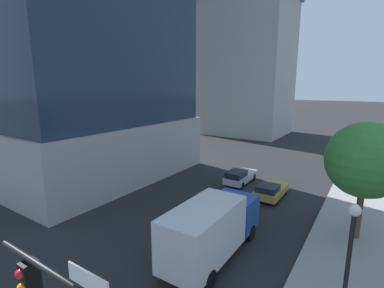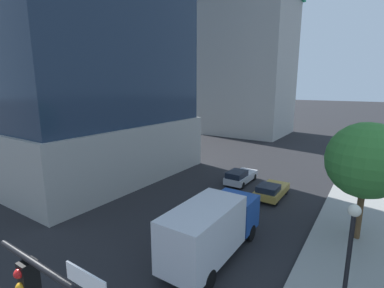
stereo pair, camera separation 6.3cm
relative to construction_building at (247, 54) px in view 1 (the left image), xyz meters
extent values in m
cube|color=gray|center=(21.69, -34.06, -15.02)|extent=(5.32, 120.00, 0.15)
cube|color=#9E9B93|center=(-5.72, -33.45, -12.32)|extent=(20.59, 18.89, 5.56)
cube|color=#B2AFA8|center=(-0.03, 0.03, -1.36)|extent=(15.55, 13.29, 27.46)
cube|color=gold|center=(4.64, -3.96, 2.02)|extent=(0.90, 0.90, 34.23)
cylinder|color=black|center=(16.93, -49.16, -9.73)|extent=(5.00, 0.14, 0.14)
cube|color=black|center=(15.52, -49.16, -10.36)|extent=(0.32, 0.36, 1.05)
sphere|color=red|center=(15.52, -49.35, -10.02)|extent=(0.22, 0.22, 0.22)
sphere|color=orange|center=(15.52, -49.35, -10.36)|extent=(0.22, 0.22, 0.22)
cube|color=white|center=(17.68, -49.16, -9.38)|extent=(1.10, 0.04, 0.36)
cylinder|color=black|center=(21.43, -41.06, -12.68)|extent=(0.16, 0.16, 4.53)
sphere|color=silver|center=(21.43, -41.06, -10.23)|extent=(0.44, 0.44, 0.44)
cylinder|color=brown|center=(21.48, -33.44, -13.35)|extent=(0.36, 0.36, 3.18)
sphere|color=#387F33|center=(21.48, -33.44, -10.12)|extent=(4.39, 4.39, 4.39)
cube|color=#B7B7BC|center=(11.48, -27.79, -14.53)|extent=(1.73, 4.22, 0.62)
cube|color=#19212D|center=(11.48, -28.84, -13.96)|extent=(1.45, 2.06, 0.52)
cylinder|color=black|center=(10.72, -26.35, -14.78)|extent=(0.22, 0.62, 0.62)
cylinder|color=black|center=(12.24, -26.35, -14.78)|extent=(0.22, 0.62, 0.62)
cylinder|color=black|center=(10.72, -29.22, -14.78)|extent=(0.22, 0.62, 0.62)
cylinder|color=black|center=(12.24, -29.22, -14.78)|extent=(0.22, 0.62, 0.62)
cube|color=#AD8938|center=(15.08, -29.71, -14.53)|extent=(1.87, 4.05, 0.56)
cube|color=#19212D|center=(15.08, -30.67, -14.01)|extent=(1.57, 1.72, 0.47)
cylinder|color=black|center=(14.26, -28.33, -14.76)|extent=(0.22, 0.66, 0.66)
cylinder|color=black|center=(15.90, -28.33, -14.76)|extent=(0.22, 0.66, 0.66)
cylinder|color=black|center=(14.26, -31.08, -14.76)|extent=(0.22, 0.66, 0.66)
cylinder|color=black|center=(15.90, -31.08, -14.76)|extent=(0.22, 0.66, 0.66)
cube|color=#1E4799|center=(15.08, -36.99, -13.52)|extent=(2.40, 2.05, 1.98)
cube|color=silver|center=(15.08, -40.73, -13.18)|extent=(2.40, 5.12, 2.66)
cylinder|color=black|center=(14.02, -36.99, -14.61)|extent=(0.30, 0.97, 0.97)
cylinder|color=black|center=(16.14, -36.99, -14.61)|extent=(0.30, 0.97, 0.97)
cylinder|color=black|center=(14.02, -42.01, -14.61)|extent=(0.30, 0.97, 0.97)
cylinder|color=black|center=(16.14, -42.01, -14.61)|extent=(0.30, 0.97, 0.97)
camera|label=1|loc=(21.68, -51.84, -5.96)|focal=26.25mm
camera|label=2|loc=(21.73, -51.80, -5.96)|focal=26.25mm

